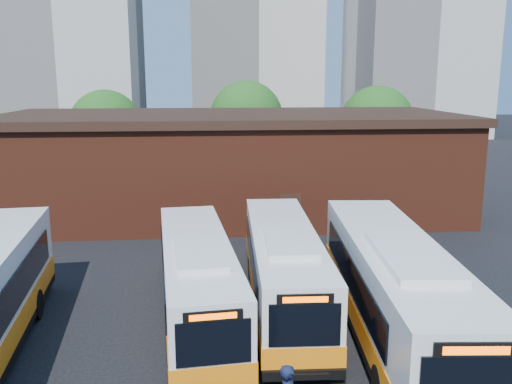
{
  "coord_description": "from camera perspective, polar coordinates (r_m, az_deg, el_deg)",
  "views": [
    {
      "loc": [
        -1.36,
        -14.57,
        8.6
      ],
      "look_at": [
        0.57,
        7.69,
        3.87
      ],
      "focal_mm": 38.0,
      "sensor_mm": 36.0,
      "label": 1
    }
  ],
  "objects": [
    {
      "name": "ground",
      "position": [
        16.97,
        0.33,
        -18.49
      ],
      "size": [
        220.0,
        220.0,
        0.0
      ],
      "primitive_type": "plane",
      "color": "black"
    },
    {
      "name": "bus_midwest",
      "position": [
        19.73,
        -6.18,
        -9.49
      ],
      "size": [
        3.41,
        11.53,
        3.1
      ],
      "rotation": [
        0.0,
        0.0,
        0.1
      ],
      "color": "white",
      "rests_on": "ground"
    },
    {
      "name": "bus_mideast",
      "position": [
        20.71,
        2.93,
        -8.29
      ],
      "size": [
        2.78,
        11.7,
        3.16
      ],
      "rotation": [
        0.0,
        0.0,
        -0.03
      ],
      "color": "white",
      "rests_on": "ground"
    },
    {
      "name": "bus_east",
      "position": [
        18.64,
        14.35,
        -10.41
      ],
      "size": [
        3.69,
        13.27,
        3.57
      ],
      "rotation": [
        0.0,
        0.0,
        -0.08
      ],
      "color": "white",
      "rests_on": "ground"
    },
    {
      "name": "depot_building",
      "position": [
        35.0,
        -2.68,
        3.16
      ],
      "size": [
        28.6,
        12.6,
        6.4
      ],
      "color": "#5E2716",
      "rests_on": "ground"
    },
    {
      "name": "tree_west",
      "position": [
        47.53,
        -15.53,
        6.75
      ],
      "size": [
        6.0,
        6.0,
        7.65
      ],
      "color": "#382314",
      "rests_on": "ground"
    },
    {
      "name": "tree_mid",
      "position": [
        48.81,
        -1.01,
        7.81
      ],
      "size": [
        6.56,
        6.56,
        8.36
      ],
      "color": "#382314",
      "rests_on": "ground"
    },
    {
      "name": "tree_east",
      "position": [
        47.92,
        12.59,
        7.16
      ],
      "size": [
        6.24,
        6.24,
        7.96
      ],
      "color": "#382314",
      "rests_on": "ground"
    }
  ]
}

